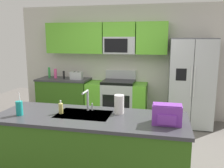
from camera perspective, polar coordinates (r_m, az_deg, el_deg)
ground_plane at (r=4.00m, az=-2.10°, el=-16.58°), size 9.00×9.00×0.00m
kitchen_wall_unit at (r=5.63m, az=1.79°, el=7.07°), size 5.20×0.43×2.60m
back_counter at (r=5.90m, az=-11.36°, el=-3.00°), size 1.23×0.63×0.90m
range_oven at (r=5.52m, az=1.17°, el=-3.84°), size 1.36×0.61×1.10m
refrigerator at (r=5.27m, az=18.32°, el=0.27°), size 0.90×0.76×1.85m
island_counter at (r=3.15m, az=-5.14°, el=-15.36°), size 2.37×0.87×0.90m
toaster at (r=5.62m, az=-8.50°, el=2.01°), size 0.28×0.16×0.18m
pepper_mill at (r=5.80m, az=-11.47°, el=2.19°), size 0.05×0.05×0.18m
bottle_green at (r=6.02m, az=-14.80°, el=2.69°), size 0.06×0.06×0.25m
bottle_pink at (r=5.90m, az=-13.39°, el=2.47°), size 0.07×0.07×0.23m
sink_faucet at (r=3.13m, az=-5.90°, el=-3.49°), size 0.08×0.21×0.28m
drink_cup_teal at (r=3.18m, az=-21.32°, el=-5.41°), size 0.08×0.08×0.30m
soap_dispenser at (r=3.11m, az=-12.17°, el=-5.70°), size 0.06×0.06×0.17m
paper_towel_roll at (r=3.03m, az=1.72°, el=-4.89°), size 0.12×0.12×0.24m
backpack at (r=2.73m, az=13.03°, el=-6.98°), size 0.32×0.22×0.23m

